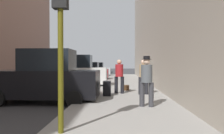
# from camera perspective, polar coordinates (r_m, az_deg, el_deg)

# --- Properties ---
(ground_plane) EXTENTS (120.00, 120.00, 0.00)m
(ground_plane) POSITION_cam_1_polar(r_m,az_deg,el_deg) (12.11, -26.88, -7.07)
(ground_plane) COLOR #38383A
(sidewalk) EXTENTS (4.00, 40.00, 0.15)m
(sidewalk) POSITION_cam_1_polar(r_m,az_deg,el_deg) (10.64, 3.07, -7.66)
(sidewalk) COLOR gray
(sidewalk) RESTS_ON ground_plane
(parked_black_suv) EXTENTS (4.61, 2.09, 2.25)m
(parked_black_suv) POSITION_cam_1_polar(r_m,az_deg,el_deg) (9.63, -17.12, -2.87)
(parked_black_suv) COLOR black
(parked_black_suv) RESTS_ON ground_plane
(parked_white_van) EXTENTS (4.63, 2.12, 2.25)m
(parked_white_van) POSITION_cam_1_polar(r_m,az_deg,el_deg) (15.50, -9.81, -1.41)
(parked_white_van) COLOR silver
(parked_white_van) RESTS_ON ground_plane
(parked_red_hatchback) EXTENTS (4.23, 2.12, 1.79)m
(parked_red_hatchback) POSITION_cam_1_polar(r_m,az_deg,el_deg) (21.54, -6.53, -1.23)
(parked_red_hatchback) COLOR #B2191E
(parked_red_hatchback) RESTS_ON ground_plane
(parked_silver_sedan) EXTENTS (4.21, 2.08, 1.79)m
(parked_silver_sedan) POSITION_cam_1_polar(r_m,az_deg,el_deg) (27.94, -4.61, -0.73)
(parked_silver_sedan) COLOR #B7BABF
(parked_silver_sedan) RESTS_ON ground_plane
(fire_hydrant) EXTENTS (0.42, 0.22, 0.70)m
(fire_hydrant) POSITION_cam_1_polar(r_m,az_deg,el_deg) (16.21, -2.87, -3.19)
(fire_hydrant) COLOR red
(fire_hydrant) RESTS_ON sidewalk
(traffic_light) EXTENTS (0.32, 0.32, 3.60)m
(traffic_light) POSITION_cam_1_polar(r_m,az_deg,el_deg) (5.00, -13.29, 13.52)
(traffic_light) COLOR #514C0F
(traffic_light) RESTS_ON sidewalk
(pedestrian_in_red_jacket) EXTENTS (0.53, 0.49, 1.71)m
(pedestrian_in_red_jacket) POSITION_cam_1_polar(r_m,az_deg,el_deg) (11.06, 1.91, -1.97)
(pedestrian_in_red_jacket) COLOR black
(pedestrian_in_red_jacket) RESTS_ON sidewalk
(pedestrian_with_beanie) EXTENTS (0.53, 0.48, 1.78)m
(pedestrian_with_beanie) POSITION_cam_1_polar(r_m,az_deg,el_deg) (7.75, 9.02, -2.99)
(pedestrian_with_beanie) COLOR #333338
(pedestrian_with_beanie) RESTS_ON sidewalk
(pedestrian_in_tan_coat) EXTENTS (0.53, 0.48, 1.71)m
(pedestrian_in_tan_coat) POSITION_cam_1_polar(r_m,az_deg,el_deg) (10.77, 8.21, -2.06)
(pedestrian_in_tan_coat) COLOR black
(pedestrian_in_tan_coat) RESTS_ON sidewalk
(rolling_suitcase) EXTENTS (0.37, 0.56, 1.04)m
(rolling_suitcase) POSITION_cam_1_polar(r_m,az_deg,el_deg) (10.35, -1.31, -5.58)
(rolling_suitcase) COLOR black
(rolling_suitcase) RESTS_ON sidewalk
(duffel_bag) EXTENTS (0.32, 0.44, 0.28)m
(duffel_bag) POSITION_cam_1_polar(r_m,az_deg,el_deg) (12.43, 3.72, -5.41)
(duffel_bag) COLOR #472D19
(duffel_bag) RESTS_ON sidewalk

